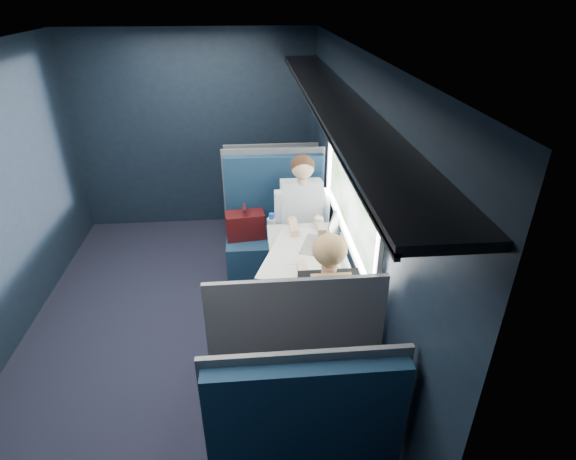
{
  "coord_description": "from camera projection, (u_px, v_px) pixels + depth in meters",
  "views": [
    {
      "loc": [
        0.63,
        -3.15,
        2.67
      ],
      "look_at": [
        0.9,
        0.0,
        0.95
      ],
      "focal_mm": 28.0,
      "sensor_mm": 36.0,
      "label": 1
    }
  ],
  "objects": [
    {
      "name": "seat_bay_near",
      "position": [
        274.0,
        235.0,
        4.6
      ],
      "size": [
        1.04,
        0.62,
        1.26
      ],
      "color": "#0C2138",
      "rests_on": "ground"
    },
    {
      "name": "bottle_small",
      "position": [
        334.0,
        226.0,
        3.92
      ],
      "size": [
        0.06,
        0.06,
        0.2
      ],
      "color": "silver",
      "rests_on": "table"
    },
    {
      "name": "papers",
      "position": [
        306.0,
        254.0,
        3.67
      ],
      "size": [
        0.86,
        1.02,
        0.01
      ],
      "primitive_type": "cube",
      "rotation": [
        0.0,
        0.0,
        -0.34
      ],
      "color": "white",
      "rests_on": "table"
    },
    {
      "name": "seat_row_front",
      "position": [
        271.0,
        199.0,
        5.42
      ],
      "size": [
        1.04,
        0.51,
        1.16
      ],
      "color": "#0C2138",
      "rests_on": "ground"
    },
    {
      "name": "laptop",
      "position": [
        326.0,
        239.0,
        3.74
      ],
      "size": [
        0.38,
        0.42,
        0.27
      ],
      "color": "silver",
      "rests_on": "table"
    },
    {
      "name": "table",
      "position": [
        304.0,
        259.0,
        3.74
      ],
      "size": [
        0.62,
        1.0,
        0.74
      ],
      "color": "#54565E",
      "rests_on": "ground"
    },
    {
      "name": "man",
      "position": [
        302.0,
        216.0,
        4.33
      ],
      "size": [
        0.53,
        0.56,
        1.32
      ],
      "color": "black",
      "rests_on": "ground"
    },
    {
      "name": "seat_bay_far",
      "position": [
        292.0,
        359.0,
        3.08
      ],
      "size": [
        1.04,
        0.62,
        1.26
      ],
      "color": "#0C2138",
      "rests_on": "ground"
    },
    {
      "name": "woman",
      "position": [
        326.0,
        306.0,
        3.1
      ],
      "size": [
        0.53,
        0.56,
        1.32
      ],
      "color": "black",
      "rests_on": "ground"
    },
    {
      "name": "cup",
      "position": [
        319.0,
        223.0,
        4.06
      ],
      "size": [
        0.07,
        0.07,
        0.1
      ],
      "primitive_type": "cylinder",
      "color": "white",
      "rests_on": "table"
    },
    {
      "name": "room_shell",
      "position": [
        169.0,
        172.0,
        3.28
      ],
      "size": [
        3.0,
        4.4,
        2.4
      ],
      "color": "black",
      "rests_on": "ground"
    },
    {
      "name": "ground",
      "position": [
        187.0,
        328.0,
        3.99
      ],
      "size": [
        2.8,
        4.2,
        0.01
      ],
      "primitive_type": "cube",
      "color": "black"
    }
  ]
}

